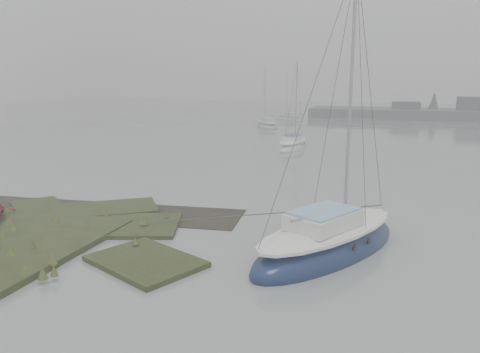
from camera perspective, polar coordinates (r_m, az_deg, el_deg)
name	(u,v)px	position (r m, az deg, el deg)	size (l,w,h in m)	color
ground	(301,142)	(44.13, 7.43, 4.14)	(160.00, 160.00, 0.00)	slate
sailboat_main	(328,244)	(16.32, 10.66, -8.15)	(5.59, 7.55, 10.29)	#101B3E
sailboat_white	(293,146)	(40.07, 6.45, 3.73)	(2.32, 5.62, 7.73)	silver
sailboat_far_a	(267,126)	(57.33, 3.27, 6.22)	(4.50, 5.49, 7.65)	#9FA5A9
sailboat_far_c	(290,119)	(67.98, 6.05, 7.04)	(5.10, 4.34, 7.18)	silver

